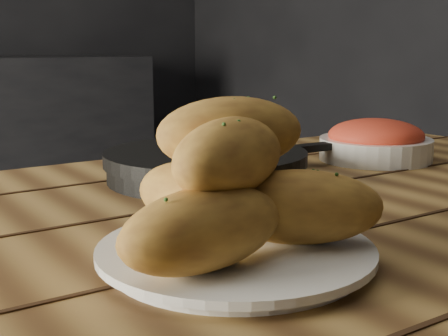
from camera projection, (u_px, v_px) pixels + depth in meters
table at (274, 289)px, 0.78m from camera, size 1.48×0.95×0.75m
plate at (236, 254)px, 0.60m from camera, size 0.27×0.27×0.02m
bread_rolls at (232, 184)px, 0.58m from camera, size 0.29×0.25×0.14m
skillet at (207, 164)px, 0.97m from camera, size 0.45×0.31×0.05m
bowl at (376, 142)px, 1.13m from camera, size 0.20×0.20×0.07m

